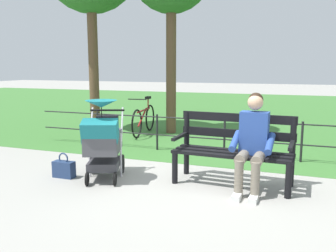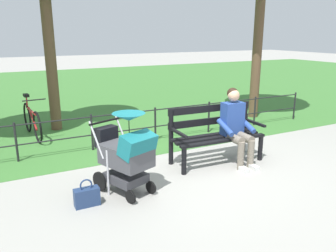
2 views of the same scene
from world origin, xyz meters
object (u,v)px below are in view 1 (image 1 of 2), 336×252
Objects in this scene: person_on_bench at (253,140)px; bicycle at (144,119)px; handbag at (64,169)px; stroller at (103,139)px; park_bench at (234,146)px.

person_on_bench reaches higher than bicycle.
person_on_bench reaches higher than handbag.
stroller is at bearing 6.80° from person_on_bench.
bicycle is at bearing -47.15° from person_on_bench.
person_on_bench is at bearing -173.20° from stroller.
park_bench is at bearing -165.27° from stroller.
park_bench is 0.98× the size of bicycle.
stroller is at bearing -168.27° from handbag.
handbag is 3.54m from bicycle.
bicycle is at bearing -75.54° from stroller.
bicycle is (2.92, -3.15, -0.31)m from person_on_bench.
handbag is (0.60, 0.12, -0.47)m from stroller.
park_bench reaches higher than bicycle.
stroller is 0.77m from handbag.
person_on_bench is 3.45× the size of handbag.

